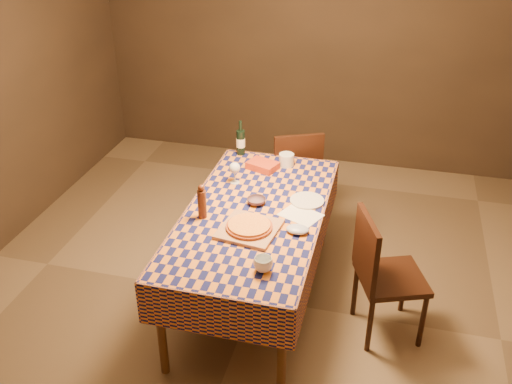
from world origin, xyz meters
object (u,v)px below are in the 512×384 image
bowl (256,201)px  wine_bottle (241,142)px  cutting_board (249,229)px  pizza (249,226)px  white_plate (307,201)px  chair_far (295,173)px  chair_right (380,270)px  dining_table (254,221)px

bowl → wine_bottle: bearing=113.3°
cutting_board → pizza: bearing=-90.0°
cutting_board → white_plate: (0.30, 0.46, -0.00)m
chair_far → cutting_board: bearing=-92.2°
pizza → wine_bottle: wine_bottle is taller
white_plate → chair_right: size_ratio=0.26×
pizza → wine_bottle: (-0.36, 1.10, 0.07)m
pizza → wine_bottle: 1.16m
wine_bottle → chair_right: (1.23, -0.98, -0.36)m
dining_table → wine_bottle: wine_bottle is taller
bowl → white_plate: size_ratio=0.54×
cutting_board → white_plate: 0.55m
bowl → chair_right: 0.97m
cutting_board → wine_bottle: wine_bottle is taller
cutting_board → white_plate: size_ratio=1.50×
pizza → white_plate: bearing=57.0°
dining_table → bowl: bearing=96.6°
dining_table → white_plate: 0.41m
pizza → chair_right: 0.92m
chair_right → wine_bottle: bearing=141.3°
chair_far → dining_table: bearing=-94.1°
wine_bottle → chair_far: bearing=29.9°
dining_table → white_plate: (0.33, 0.23, 0.08)m
pizza → chair_far: chair_far is taller
bowl → pizza: bearing=-83.4°
chair_far → chair_right: (0.81, -1.22, 0.00)m
cutting_board → pizza: size_ratio=1.16×
pizza → white_plate: size_ratio=1.30×
bowl → chair_far: bearing=84.7°
chair_far → chair_right: size_ratio=1.00×
cutting_board → chair_right: 0.91m
dining_table → bowl: bowl is taller
chair_far → chair_right: same height
wine_bottle → white_plate: 0.92m
pizza → bowl: 0.35m
cutting_board → wine_bottle: (-0.36, 1.10, 0.10)m
pizza → dining_table: bearing=96.5°
bowl → wine_bottle: size_ratio=0.45×
chair_right → bowl: bearing=165.6°
dining_table → wine_bottle: bearing=111.3°
wine_bottle → chair_right: 1.61m
chair_far → chair_right: 1.47m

